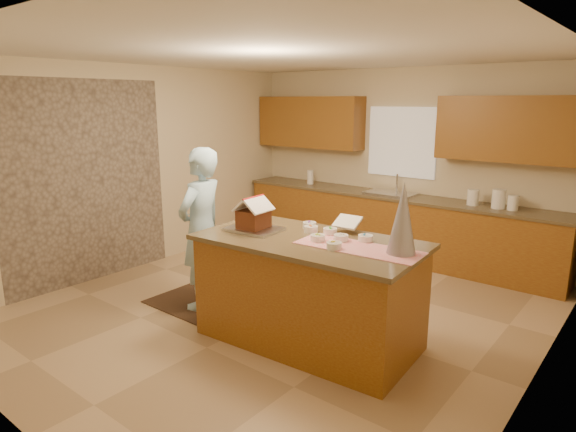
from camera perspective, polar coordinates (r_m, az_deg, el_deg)
The scene contains 28 objects.
floor at distance 5.53m, azimuth -0.50°, elevation -10.66°, with size 5.50×5.50×0.00m, color tan.
ceiling at distance 5.08m, azimuth -0.56°, elevation 18.42°, with size 5.50×5.50×0.00m, color silver.
wall_back at distance 7.45m, azimuth 13.05°, elevation 6.05°, with size 5.50×5.50×0.00m, color beige.
wall_front at distance 3.52m, azimuth -30.17°, elevation -3.33°, with size 5.50×5.50×0.00m, color beige.
wall_left at distance 6.97m, azimuth -16.73°, elevation 5.36°, with size 5.50×5.50×0.00m, color beige.
wall_right at distance 4.08m, azimuth 27.83°, elevation -0.99°, with size 5.50×5.50×0.00m, color beige.
stone_accent at distance 6.55m, azimuth -22.30°, elevation 3.56°, with size 2.50×2.50×0.00m, color gray.
window_curtain at distance 7.39m, azimuth 13.07°, elevation 8.34°, with size 1.05×0.03×1.00m, color white.
back_counter_base at distance 7.35m, azimuth 11.66°, elevation -1.20°, with size 4.80×0.60×0.88m, color brown.
back_counter_top at distance 7.25m, azimuth 11.83°, elevation 2.32°, with size 4.85×0.63×0.04m, color brown.
upper_cabinet_left at distance 8.05m, azimuth 2.54°, elevation 10.83°, with size 1.85×0.35×0.80m, color brown.
upper_cabinet_right at distance 6.70m, azimuth 24.75°, elevation 9.14°, with size 1.85×0.35×0.80m, color brown.
sink at distance 7.25m, azimuth 11.83°, elevation 2.24°, with size 0.70×0.45×0.12m, color silver.
faucet at distance 7.38m, azimuth 12.53°, elevation 3.74°, with size 0.03×0.03×0.28m, color silver.
island_base at distance 4.67m, azimuth 2.42°, elevation -8.92°, with size 1.98×0.99×0.97m, color brown.
island_top at distance 4.50m, azimuth 2.49°, elevation -2.95°, with size 2.07×1.08×0.04m, color brown.
table_runner at distance 4.26m, azimuth 8.13°, elevation -3.66°, with size 1.10×0.40×0.01m, color red.
baking_tray at distance 4.79m, azimuth -3.99°, elevation -1.53°, with size 0.51×0.37×0.03m, color silver.
cookbook at distance 4.74m, azimuth 6.90°, elevation -0.68°, with size 0.24×0.02×0.20m, color white.
tinsel_tree at distance 4.09m, azimuth 13.16°, elevation -0.26°, with size 0.24×0.24×0.60m, color #B5B7C2.
rug at distance 5.70m, azimuth -9.98°, elevation -10.05°, with size 1.19×0.78×0.01m, color black.
boy at distance 5.38m, azimuth -10.00°, elevation -1.50°, with size 0.64×0.42×1.76m, color #A2CDE6.
canister_a at distance 6.79m, azimuth 20.66°, elevation 2.05°, with size 0.15×0.15×0.20m, color white.
canister_b at distance 6.70m, azimuth 23.24°, elevation 1.84°, with size 0.17×0.17×0.24m, color white.
canister_c at distance 6.67m, azimuth 24.64°, elevation 1.41°, with size 0.13×0.13×0.18m, color white.
paper_towel at distance 7.97m, azimuth 2.61°, elevation 4.52°, with size 0.10×0.10×0.22m, color white.
gingerbread_house at distance 4.75m, azimuth -4.02°, elevation -0.02°, with size 0.32×0.33×0.31m.
candy_bowls at distance 4.53m, azimuth 4.82°, elevation -2.19°, with size 0.81×0.57×0.06m.
Camera 1 is at (3.20, -3.92, 2.25)m, focal length 30.66 mm.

